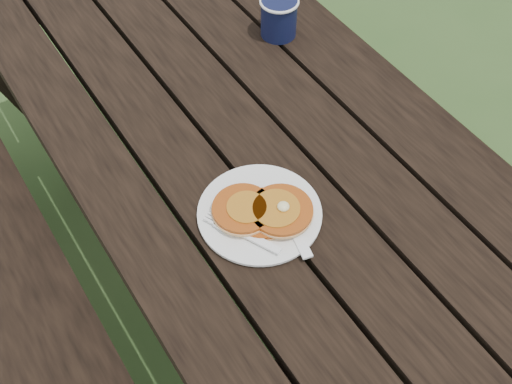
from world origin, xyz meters
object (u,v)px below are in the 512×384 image
pancake_stack (263,211)px  coffee_cup (279,15)px  plate (260,214)px  picnic_table (219,197)px

pancake_stack → coffee_cup: coffee_cup is taller
plate → pancake_stack: size_ratio=1.31×
picnic_table → coffee_cup: (0.25, 0.09, 0.44)m
picnic_table → plate: bearing=-105.3°
plate → pancake_stack: pancake_stack is taller
plate → picnic_table: bearing=74.7°
pancake_stack → coffee_cup: bearing=52.9°
plate → coffee_cup: size_ratio=2.39×
coffee_cup → picnic_table: bearing=-159.0°
coffee_cup → pancake_stack: bearing=-127.1°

